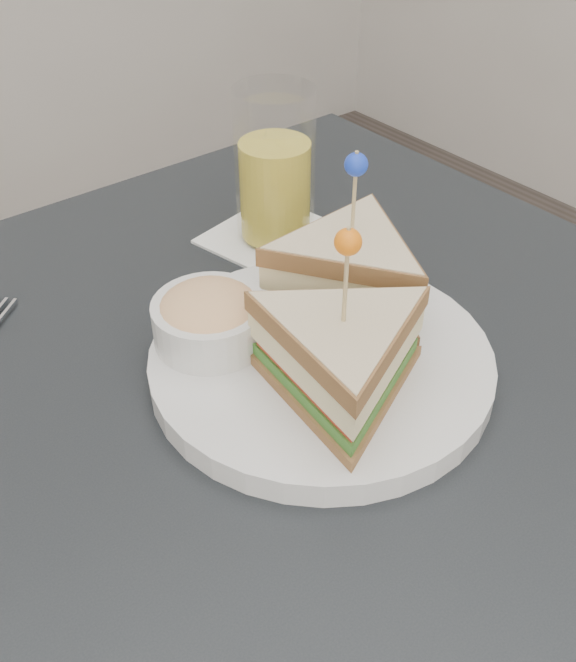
# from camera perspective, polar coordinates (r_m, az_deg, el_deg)

# --- Properties ---
(table) EXTENTS (0.80, 0.80, 0.75)m
(table) POSITION_cam_1_polar(r_m,az_deg,el_deg) (0.63, -0.14, -9.80)
(table) COLOR black
(table) RESTS_ON ground
(plate_meal) EXTENTS (0.32, 0.30, 0.16)m
(plate_meal) POSITION_cam_1_polar(r_m,az_deg,el_deg) (0.57, 3.01, 0.62)
(plate_meal) COLOR silver
(plate_meal) RESTS_ON table
(drink_set) EXTENTS (0.15, 0.15, 0.16)m
(drink_set) POSITION_cam_1_polar(r_m,az_deg,el_deg) (0.73, -1.02, 11.85)
(drink_set) COLOR white
(drink_set) RESTS_ON table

